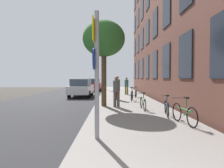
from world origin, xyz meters
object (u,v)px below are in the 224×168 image
at_px(sign_post, 96,66).
at_px(traffic_light, 105,72).
at_px(bicycle_0, 184,113).
at_px(car_0, 81,88).
at_px(bicycle_4, 136,93).
at_px(pedestrian_0, 117,89).
at_px(bicycle_3, 132,95).
at_px(pedestrian_2, 127,85).
at_px(pedestrian_1, 117,86).
at_px(tree_near, 104,39).
at_px(bicycle_1, 167,107).
at_px(car_1, 95,85).
at_px(bicycle_2, 143,103).

relative_size(sign_post, traffic_light, 0.95).
xyz_separation_m(bicycle_0, car_0, (-5.19, 11.16, 0.34)).
bearing_deg(bicycle_4, pedestrian_0, -108.07).
bearing_deg(sign_post, bicycle_0, 28.08).
height_order(bicycle_3, pedestrian_2, pedestrian_2).
bearing_deg(bicycle_0, pedestrian_1, 104.82).
relative_size(tree_near, bicycle_0, 2.82).
bearing_deg(pedestrian_2, sign_post, -98.13).
distance_m(bicycle_1, bicycle_4, 8.02).
height_order(sign_post, car_1, sign_post).
relative_size(traffic_light, pedestrian_2, 2.10).
relative_size(bicycle_0, bicycle_1, 1.05).
bearing_deg(car_0, car_1, 86.34).
distance_m(pedestrian_1, pedestrian_2, 4.69).
distance_m(bicycle_1, car_0, 10.84).
distance_m(bicycle_2, pedestrian_0, 1.72).
bearing_deg(pedestrian_1, car_0, 132.14).
bearing_deg(bicycle_2, traffic_light, 98.40).
xyz_separation_m(traffic_light, pedestrian_1, (1.21, -11.38, -1.41)).
distance_m(bicycle_0, bicycle_3, 7.23).
height_order(traffic_light, pedestrian_0, traffic_light).
bearing_deg(bicycle_1, pedestrian_1, 107.08).
height_order(bicycle_3, pedestrian_0, pedestrian_0).
height_order(bicycle_4, car_0, car_0).
distance_m(traffic_light, car_1, 2.30).
xyz_separation_m(traffic_light, bicycle_4, (2.82, -9.47, -2.07)).
bearing_deg(bicycle_3, bicycle_0, -81.95).
bearing_deg(tree_near, pedestrian_2, 75.83).
bearing_deg(bicycle_3, bicycle_4, 76.24).
bearing_deg(pedestrian_0, sign_post, -97.38).
relative_size(bicycle_0, car_1, 0.40).
bearing_deg(bicycle_4, sign_post, -102.75).
bearing_deg(car_0, pedestrian_2, 14.24).
height_order(traffic_light, tree_near, tree_near).
relative_size(sign_post, car_1, 0.78).
relative_size(bicycle_3, pedestrian_0, 1.00).
distance_m(bicycle_2, bicycle_3, 3.97).
relative_size(traffic_light, bicycle_0, 2.04).
height_order(bicycle_4, pedestrian_0, pedestrian_0).
distance_m(bicycle_0, car_1, 20.25).
bearing_deg(pedestrian_1, bicycle_3, -26.50).
distance_m(traffic_light, pedestrian_1, 11.53).
distance_m(traffic_light, bicycle_4, 10.09).
distance_m(bicycle_0, bicycle_1, 1.58).
bearing_deg(pedestrian_0, pedestrian_1, 87.14).
bearing_deg(traffic_light, pedestrian_2, -71.61).
distance_m(car_0, car_1, 8.57).
bearing_deg(bicycle_0, sign_post, -151.92).
relative_size(bicycle_3, pedestrian_1, 0.98).
bearing_deg(traffic_light, bicycle_1, -80.00).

